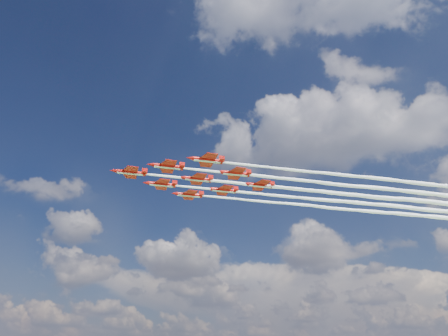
% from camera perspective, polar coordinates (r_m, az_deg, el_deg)
% --- Properties ---
extents(jet_lead, '(98.84, 80.62, 2.82)m').
position_cam_1_polar(jet_lead, '(151.00, 10.84, -2.83)').
color(jet_lead, red).
extents(jet_row2_port, '(98.84, 80.62, 2.82)m').
position_cam_1_polar(jet_row2_port, '(149.73, 15.67, -2.15)').
color(jet_row2_port, red).
extents(jet_row2_starb, '(98.84, 80.62, 2.82)m').
position_cam_1_polar(jet_row2_starb, '(161.66, 13.17, -4.07)').
color(jet_row2_starb, red).
extents(jet_row3_port, '(98.84, 80.62, 2.82)m').
position_cam_1_polar(jet_row3_port, '(149.55, 20.55, -1.44)').
color(jet_row3_port, red).
extents(jet_row3_centre, '(98.84, 80.62, 2.82)m').
position_cam_1_polar(jet_row3_centre, '(160.83, 17.70, -3.43)').
color(jet_row3_centre, red).
extents(jet_row3_starb, '(98.84, 80.62, 2.82)m').
position_cam_1_polar(jet_row3_starb, '(172.62, 15.22, -5.15)').
color(jet_row3_starb, red).
extents(jet_row4_port, '(98.84, 80.62, 2.82)m').
position_cam_1_polar(jet_row4_port, '(161.03, 22.24, -2.77)').
color(jet_row4_port, red).
extents(jet_row4_starb, '(98.84, 80.62, 2.82)m').
position_cam_1_polar(jet_row4_starb, '(172.18, 19.46, -4.55)').
color(jet_row4_starb, red).
extents(jet_tail, '(98.84, 80.62, 2.82)m').
position_cam_1_polar(jet_tail, '(172.70, 23.70, -3.92)').
color(jet_tail, red).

